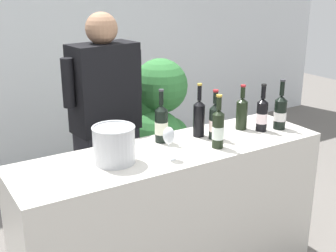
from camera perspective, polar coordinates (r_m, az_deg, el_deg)
name	(u,v)px	position (r m, az deg, el deg)	size (l,w,h in m)	color
wall_back	(40,30)	(4.88, -16.17, 11.86)	(8.00, 0.10, 2.80)	silver
counter	(173,218)	(2.85, 0.71, -11.78)	(1.93, 0.55, 0.94)	beige
wine_bottle_0	(262,114)	(2.98, 12.02, 1.51)	(0.07, 0.07, 0.32)	black
wine_bottle_1	(280,112)	(3.05, 14.27, 1.80)	(0.08, 0.08, 0.34)	black
wine_bottle_2	(242,112)	(2.99, 9.49, 1.77)	(0.08, 0.08, 0.30)	black
wine_bottle_3	(215,121)	(2.79, 6.05, 0.66)	(0.07, 0.07, 0.32)	black
wine_bottle_4	(161,124)	(2.72, -0.86, 0.31)	(0.08, 0.08, 0.33)	black
wine_bottle_5	(199,117)	(2.82, 4.01, 1.18)	(0.07, 0.07, 0.35)	black
wine_bottle_6	(218,128)	(2.64, 6.47, -0.30)	(0.07, 0.07, 0.33)	black
wine_glass	(169,137)	(2.45, 0.10, -1.44)	(0.08, 0.08, 0.19)	silver
ice_bucket	(114,144)	(2.44, -7.01, -2.31)	(0.24, 0.24, 0.21)	silver
person_server	(107,138)	(3.17, -7.92, -1.53)	(0.61, 0.29, 1.70)	black
potted_shrub	(159,124)	(3.58, -1.20, 0.24)	(0.55, 0.55, 1.32)	brown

